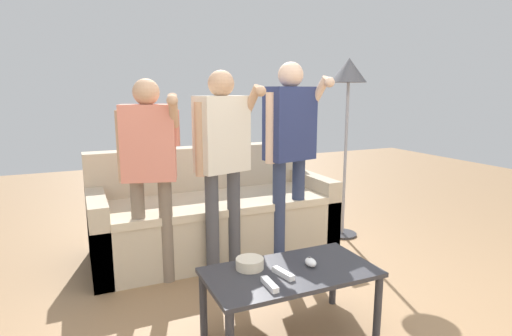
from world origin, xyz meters
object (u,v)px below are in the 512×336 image
Objects in this scene: snack_bowl at (250,263)px; couch at (213,216)px; game_remote_wand_near at (270,284)px; game_remote_wand_far at (283,273)px; player_left at (149,158)px; player_right at (290,138)px; game_remote_nunchuk at (311,262)px; floor_lamp at (348,84)px; player_center at (222,150)px; coffee_table at (290,279)px.

couch is at bearing 80.68° from snack_bowl.
game_remote_wand_near and game_remote_wand_far have the same top height.
player_right reaches higher than player_left.
snack_bowl is at bearing -99.32° from couch.
game_remote_wand_far is (-0.20, -0.05, -0.01)m from game_remote_nunchuk.
snack_bowl reaches higher than game_remote_nunchuk.
floor_lamp is 1.47m from player_center.
game_remote_wand_far is at bearing -148.61° from coffee_table.
player_center is (0.14, 0.84, 0.53)m from snack_bowl.
couch is 23.45× the size of game_remote_nunchuk.
snack_bowl is 0.98× the size of game_remote_wand_far.
snack_bowl reaches higher than game_remote_wand_far.
player_right is (1.12, -0.01, 0.09)m from player_left.
floor_lamp is 1.14× the size of player_left.
game_remote_wand_near reaches higher than coffee_table.
couch reaches higher than snack_bowl.
floor_lamp is 1.96m from player_left.
player_left reaches higher than couch.
couch is 1.60m from game_remote_wand_near.
game_remote_wand_near is 0.15m from game_remote_wand_far.
player_right is 10.67× the size of game_remote_wand_near.
coffee_table is at bearing 33.97° from game_remote_wand_near.
snack_bowl is 0.09× the size of floor_lamp.
couch reaches higher than coffee_table.
player_left is at bearing 124.94° from game_remote_nunchuk.
player_left is (-1.88, -0.26, -0.53)m from floor_lamp.
game_remote_wand_near is (-0.21, -1.58, 0.11)m from couch.
game_remote_nunchuk reaches higher than coffee_table.
player_left reaches higher than game_remote_nunchuk.
player_center reaches higher than game_remote_wand_near.
game_remote_wand_far is (0.51, -1.07, -0.51)m from player_left.
game_remote_nunchuk is at bearing -78.68° from player_center.
floor_lamp is at bearing 47.72° from game_remote_nunchuk.
snack_bowl is at bearing -129.62° from player_right.
coffee_table is at bearing -30.41° from snack_bowl.
snack_bowl is at bearing 91.21° from game_remote_wand_near.
player_right is at bearing 59.87° from game_remote_wand_far.
couch is 1.50m from game_remote_wand_far.
game_remote_wand_far is (-0.07, -0.04, 0.07)m from coffee_table.
snack_bowl is at bearing -142.09° from floor_lamp.
couch is at bearing 82.30° from game_remote_wand_near.
player_right reaches higher than coffee_table.
game_remote_nunchuk is at bearing 12.69° from game_remote_wand_far.
player_left is at bearing 172.61° from player_center.
player_center is at bearing 89.28° from game_remote_wand_far.
player_left is (-0.38, 0.91, 0.49)m from snack_bowl.
floor_lamp is (1.16, 1.28, 1.03)m from game_remote_nunchuk.
player_left is at bearing -172.24° from floor_lamp.
player_right is at bearing 50.38° from snack_bowl.
game_remote_wand_near is at bearing -157.80° from game_remote_nunchuk.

